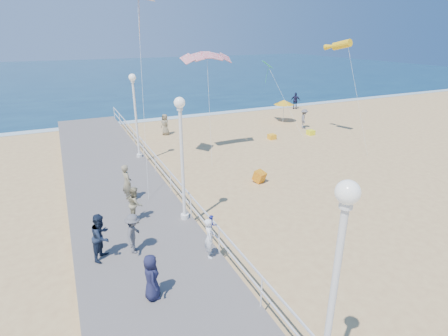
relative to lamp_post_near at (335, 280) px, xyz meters
name	(u,v)px	position (x,y,z in m)	size (l,w,h in m)	color
ground	(286,203)	(5.35, 9.00, -3.66)	(160.00, 160.00, 0.00)	tan
ocean	(106,74)	(5.35, 74.00, -3.65)	(160.00, 90.00, 0.05)	#0C2D49
surf_line	(168,118)	(5.35, 29.50, -3.63)	(160.00, 1.20, 0.04)	white
boardwalk	(136,233)	(-2.15, 9.00, -3.46)	(5.00, 44.00, 0.40)	slate
railing	(191,200)	(0.30, 9.00, -2.41)	(0.05, 42.00, 0.55)	white
lamp_post_near	(335,280)	(0.00, 0.00, 0.00)	(0.44, 0.44, 5.32)	white
lamp_post_mid	(182,148)	(0.00, 9.00, 0.00)	(0.44, 0.44, 5.32)	white
lamp_post_far	(135,108)	(0.00, 18.00, 0.00)	(0.44, 0.44, 5.32)	white
woman_holding_toddler	(209,238)	(-0.09, 5.97, -2.50)	(0.56, 0.37, 1.53)	white
toddler_held	(212,224)	(0.06, 6.12, -2.05)	(0.35, 0.27, 0.72)	#303CB4
spectator_1	(135,204)	(-1.94, 9.78, -2.49)	(0.75, 0.59, 1.55)	gray
spectator_2	(134,234)	(-2.50, 7.41, -2.49)	(1.00, 0.57, 1.55)	#535357
spectator_4	(151,277)	(-2.51, 4.75, -2.51)	(0.74, 0.48, 1.51)	#1A1C3B
spectator_6	(127,183)	(-1.88, 11.86, -2.34)	(0.67, 0.44, 1.84)	gray
spectator_7	(101,236)	(-3.60, 7.53, -2.38)	(0.85, 0.67, 1.76)	#192338
beach_walker_a	(304,119)	(15.26, 20.62, -2.79)	(1.12, 0.64, 1.74)	slate
beach_walker_b	(295,101)	(19.66, 27.95, -2.75)	(1.07, 0.45, 1.83)	#1A1A39
beach_walker_c	(165,125)	(3.46, 23.82, -2.78)	(0.86, 0.56, 1.76)	#7D7156
box_kite	(259,178)	(5.46, 11.80, -3.36)	(0.55, 0.55, 0.60)	#CF4B0C
beach_umbrella	(284,102)	(14.90, 23.33, -1.75)	(1.90, 1.90, 2.14)	white
beach_chair_left	(272,137)	(10.85, 18.92, -3.46)	(0.55, 0.55, 0.40)	#FFA91A
beach_chair_right	(311,132)	(14.50, 18.62, -3.46)	(0.55, 0.55, 0.40)	#FFFE1A
kite_parafoil	(207,55)	(4.78, 17.66, 3.03)	(3.44, 0.90, 0.30)	red
kite_windsock	(342,45)	(15.39, 17.11, 3.53)	(0.56, 0.56, 2.41)	yellow
kite_diamond_green	(267,64)	(12.76, 23.15, 1.77)	(1.03, 1.03, 0.02)	#24AA66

